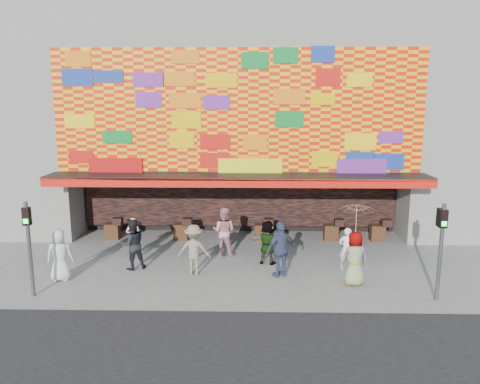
{
  "coord_description": "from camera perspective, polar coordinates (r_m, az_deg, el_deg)",
  "views": [
    {
      "loc": [
        0.53,
        -14.96,
        5.98
      ],
      "look_at": [
        0.13,
        2.0,
        2.63
      ],
      "focal_mm": 35.0,
      "sensor_mm": 36.0,
      "label": 1
    }
  ],
  "objects": [
    {
      "name": "ped_e",
      "position": [
        16.13,
        5.01,
        -6.99
      ],
      "size": [
        1.22,
        0.98,
        1.94
      ],
      "primitive_type": "imported",
      "rotation": [
        0.0,
        0.0,
        3.67
      ],
      "color": "#3A4466",
      "rests_on": "ground"
    },
    {
      "name": "ground",
      "position": [
        16.12,
        -0.65,
        -10.61
      ],
      "size": [
        90.0,
        90.0,
        0.0
      ],
      "primitive_type": "plane",
      "color": "slate",
      "rests_on": "ground"
    },
    {
      "name": "ped_b",
      "position": [
        18.45,
        -12.85,
        -5.45
      ],
      "size": [
        0.59,
        0.4,
        1.59
      ],
      "primitive_type": "imported",
      "rotation": [
        0.0,
        0.0,
        3.18
      ],
      "color": "pink",
      "rests_on": "ground"
    },
    {
      "name": "ped_a",
      "position": [
        16.88,
        -21.13,
        -7.19
      ],
      "size": [
        0.94,
        0.7,
        1.76
      ],
      "primitive_type": "imported",
      "rotation": [
        0.0,
        0.0,
        3.31
      ],
      "color": "silver",
      "rests_on": "ground"
    },
    {
      "name": "ped_h",
      "position": [
        17.19,
        12.86,
        -6.76
      ],
      "size": [
        0.59,
        0.41,
        1.54
      ],
      "primitive_type": "imported",
      "rotation": [
        0.0,
        0.0,
        3.07
      ],
      "color": "white",
      "rests_on": "ground"
    },
    {
      "name": "signal_right",
      "position": [
        15.18,
        23.34,
        -5.53
      ],
      "size": [
        0.22,
        0.2,
        3.0
      ],
      "color": "#59595B",
      "rests_on": "ground"
    },
    {
      "name": "signal_left",
      "position": [
        15.61,
        -24.37,
        -5.17
      ],
      "size": [
        0.22,
        0.2,
        3.0
      ],
      "color": "#59595B",
      "rests_on": "ground"
    },
    {
      "name": "shop_building",
      "position": [
        23.16,
        0.04,
        9.32
      ],
      "size": [
        15.2,
        9.4,
        10.0
      ],
      "color": "gray",
      "rests_on": "ground"
    },
    {
      "name": "ped_c",
      "position": [
        17.21,
        -12.96,
        -6.24
      ],
      "size": [
        1.11,
        1.02,
        1.84
      ],
      "primitive_type": "imported",
      "rotation": [
        0.0,
        0.0,
        3.6
      ],
      "color": "black",
      "rests_on": "ground"
    },
    {
      "name": "ped_g",
      "position": [
        15.82,
        13.81,
        -7.87
      ],
      "size": [
        0.95,
        0.68,
        1.82
      ],
      "primitive_type": "imported",
      "rotation": [
        0.0,
        0.0,
        3.27
      ],
      "color": "gray",
      "rests_on": "ground"
    },
    {
      "name": "ped_d",
      "position": [
        16.38,
        -5.64,
        -7.01
      ],
      "size": [
        1.16,
        0.68,
        1.77
      ],
      "primitive_type": "imported",
      "rotation": [
        0.0,
        0.0,
        3.12
      ],
      "color": "#7F6F5C",
      "rests_on": "ground"
    },
    {
      "name": "parasol",
      "position": [
        15.45,
        14.04,
        -3.28
      ],
      "size": [
        1.42,
        1.43,
        1.98
      ],
      "color": "beige",
      "rests_on": "ground"
    },
    {
      "name": "ped_i",
      "position": [
        18.33,
        -1.98,
        -4.79
      ],
      "size": [
        1.07,
        0.93,
        1.89
      ],
      "primitive_type": "imported",
      "rotation": [
        0.0,
        0.0,
        2.88
      ],
      "color": "#D48989",
      "rests_on": "ground"
    },
    {
      "name": "ped_f",
      "position": [
        17.36,
        3.36,
        -6.14
      ],
      "size": [
        1.6,
        0.94,
        1.64
      ],
      "primitive_type": "imported",
      "rotation": [
        0.0,
        0.0,
        2.82
      ],
      "color": "gray",
      "rests_on": "ground"
    }
  ]
}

